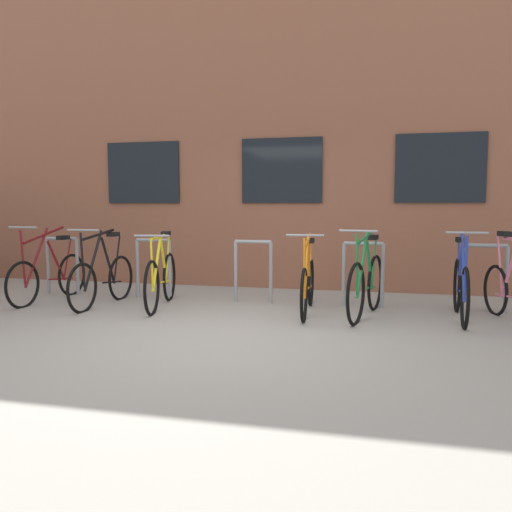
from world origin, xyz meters
TOP-DOWN VIEW (x-y plane):
  - ground_plane at (0.00, 0.00)m, footprint 42.00×42.00m
  - storefront_building at (0.00, 7.05)m, footprint 28.00×7.74m
  - bike_rack at (-0.15, 1.90)m, footprint 6.56×0.05m
  - bicycle_orange at (0.68, 1.40)m, footprint 0.44×1.70m
  - bicycle_blue at (2.51, 1.45)m, footprint 0.44×1.67m
  - bicycle_maroon at (-3.01, 1.35)m, footprint 0.44×1.70m
  - bicycle_yellow at (-1.27, 1.30)m, footprint 0.48×1.68m
  - bicycle_green at (1.41, 1.33)m, footprint 0.51×1.67m
  - bicycle_black at (-2.08, 1.22)m, footprint 0.44×1.61m

SIDE VIEW (x-z plane):
  - ground_plane at x=0.00m, z-range 0.00..0.00m
  - bicycle_orange at x=0.68m, z-range -0.15..0.88m
  - bicycle_maroon at x=-3.01m, z-range -0.18..0.92m
  - bicycle_black at x=-2.08m, z-range -0.17..0.91m
  - bicycle_yellow at x=-1.27m, z-range -0.12..0.89m
  - bicycle_blue at x=2.51m, z-range -0.16..0.93m
  - bicycle_green at x=1.41m, z-range -0.15..0.94m
  - bike_rack at x=-0.15m, z-range 0.08..0.96m
  - storefront_building at x=0.00m, z-range 0.00..5.53m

